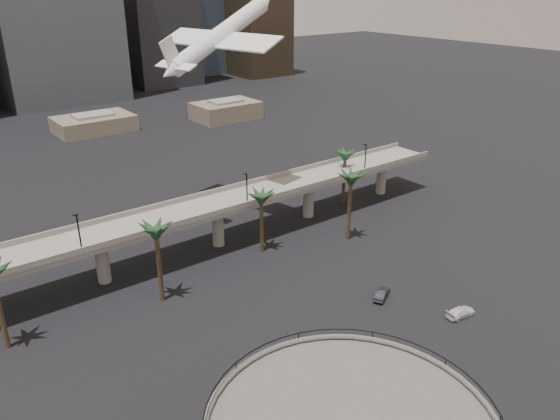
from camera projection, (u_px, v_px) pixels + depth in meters
overpass at (162, 224)px, 93.62m from camera, size 130.00×9.30×14.70m
palm_trees at (243, 201)px, 92.82m from camera, size 76.40×18.40×14.00m
low_buildings at (53, 135)px, 162.95m from camera, size 135.00×27.50×6.80m
airborne_jet at (220, 36)px, 102.54m from camera, size 30.02×27.80×14.93m
car_a at (331, 384)px, 66.41m from camera, size 4.80×2.59×1.55m
car_b at (382, 294)px, 85.39m from camera, size 4.75×3.46×1.49m
car_c at (461, 312)px, 80.81m from camera, size 5.11×2.57×1.42m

